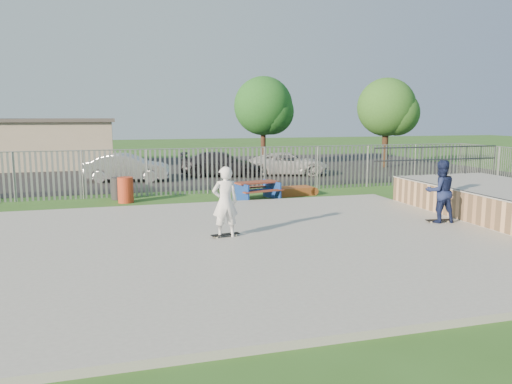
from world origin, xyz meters
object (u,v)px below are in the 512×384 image
object	(u,v)px
car_dark	(222,164)
skater_white	(225,202)
tree_right	(386,107)
trash_bin_grey	(118,189)
funbox	(292,191)
skater_navy	(440,191)
car_silver	(128,168)
tree_mid	(263,106)
trash_bin_red	(126,190)
car_white	(289,164)
picnic_table	(256,190)

from	to	relation	value
car_dark	skater_white	bearing A→B (deg)	-176.70
tree_right	skater_white	world-z (taller)	tree_right
trash_bin_grey	skater_white	bearing A→B (deg)	-71.14
funbox	tree_right	size ratio (longest dim) A/B	0.32
skater_navy	car_silver	bearing A→B (deg)	-49.89
tree_mid	car_dark	bearing A→B (deg)	-130.01
trash_bin_red	trash_bin_grey	size ratio (longest dim) A/B	1.12
trash_bin_red	car_dark	distance (m)	9.13
car_silver	car_white	distance (m)	8.97
picnic_table	tree_right	world-z (taller)	tree_right
car_dark	tree_right	xyz separation A→B (m)	(11.37, 1.86, 3.22)
skater_navy	picnic_table	bearing A→B (deg)	-50.73
tree_mid	skater_navy	bearing A→B (deg)	-90.02
picnic_table	trash_bin_grey	size ratio (longest dim) A/B	2.29
car_dark	skater_white	size ratio (longest dim) A/B	2.42
car_white	skater_white	bearing A→B (deg)	171.22
car_white	trash_bin_grey	bearing A→B (deg)	139.03
funbox	trash_bin_red	distance (m)	6.96
trash_bin_red	tree_right	xyz separation A→B (m)	(16.81, 9.19, 3.41)
car_white	car_silver	bearing A→B (deg)	109.26
trash_bin_red	car_white	distance (m)	11.46
car_silver	car_white	bearing A→B (deg)	-76.49
funbox	tree_mid	distance (m)	12.74
car_silver	car_dark	xyz separation A→B (m)	(5.18, 0.87, -0.03)
picnic_table	trash_bin_red	xyz separation A→B (m)	(-5.16, 0.77, 0.12)
car_silver	skater_white	size ratio (longest dim) A/B	2.24
funbox	skater_navy	world-z (taller)	skater_navy
tree_mid	skater_navy	distance (m)	19.18
picnic_table	trash_bin_grey	bearing A→B (deg)	149.76
skater_white	tree_right	bearing A→B (deg)	-132.20
trash_bin_grey	car_dark	bearing A→B (deg)	48.48
funbox	tree_right	xyz separation A→B (m)	(9.86, 9.28, 3.74)
picnic_table	trash_bin_grey	world-z (taller)	trash_bin_grey
picnic_table	tree_mid	xyz separation A→B (m)	(4.07, 12.61, 3.63)
funbox	skater_white	size ratio (longest dim) A/B	0.96
picnic_table	tree_right	bearing A→B (deg)	27.01
car_white	skater_white	world-z (taller)	skater_white
funbox	car_silver	size ratio (longest dim) A/B	0.43
car_dark	tree_mid	size ratio (longest dim) A/B	0.78
trash_bin_red	skater_white	size ratio (longest dim) A/B	0.52
skater_navy	car_white	bearing A→B (deg)	-83.34
tree_right	skater_white	size ratio (longest dim) A/B	3.02
car_dark	tree_right	distance (m)	11.96
skater_navy	skater_white	distance (m)	6.76
funbox	tree_mid	world-z (taller)	tree_mid
funbox	car_silver	xyz separation A→B (m)	(-6.69, 6.54, 0.55)
skater_white	tree_mid	bearing A→B (deg)	-110.53
funbox	car_white	xyz separation A→B (m)	(2.28, 6.88, 0.49)
tree_mid	skater_white	world-z (taller)	tree_mid
trash_bin_red	car_silver	size ratio (longest dim) A/B	0.23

